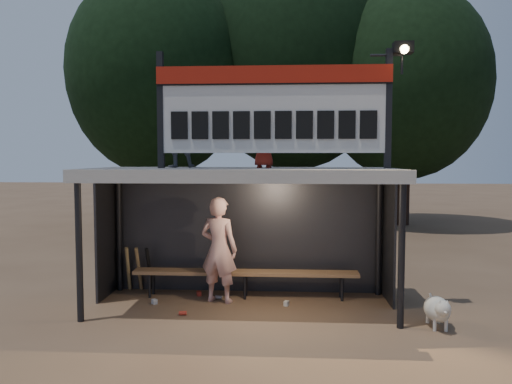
% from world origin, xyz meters
% --- Properties ---
extents(ground, '(80.00, 80.00, 0.00)m').
position_xyz_m(ground, '(0.00, 0.00, 0.00)').
color(ground, brown).
rests_on(ground, ground).
extents(player, '(0.77, 0.61, 1.83)m').
position_xyz_m(player, '(-0.43, 0.27, 0.91)').
color(player, white).
rests_on(player, ground).
extents(child_a, '(0.69, 0.61, 1.20)m').
position_xyz_m(child_a, '(-1.14, 0.29, 2.92)').
color(child_a, slate).
rests_on(child_a, dugout_shelter).
extents(child_b, '(0.47, 0.35, 0.86)m').
position_xyz_m(child_b, '(0.35, 0.25, 2.75)').
color(child_b, '#9F2518').
rests_on(child_b, dugout_shelter).
extents(dugout_shelter, '(5.10, 2.08, 2.32)m').
position_xyz_m(dugout_shelter, '(0.00, 0.24, 1.85)').
color(dugout_shelter, '#404042').
rests_on(dugout_shelter, ground).
extents(scoreboard_assembly, '(4.10, 0.27, 1.99)m').
position_xyz_m(scoreboard_assembly, '(0.56, -0.01, 3.32)').
color(scoreboard_assembly, black).
rests_on(scoreboard_assembly, dugout_shelter).
extents(bench, '(4.00, 0.35, 0.48)m').
position_xyz_m(bench, '(0.00, 0.55, 0.43)').
color(bench, '#966D47').
rests_on(bench, ground).
extents(tree_left, '(6.46, 6.46, 9.27)m').
position_xyz_m(tree_left, '(-4.00, 10.00, 5.51)').
color(tree_left, black).
rests_on(tree_left, ground).
extents(tree_mid, '(7.22, 7.22, 10.36)m').
position_xyz_m(tree_mid, '(1.00, 11.50, 6.17)').
color(tree_mid, '#301E15').
rests_on(tree_mid, ground).
extents(tree_right, '(6.08, 6.08, 8.72)m').
position_xyz_m(tree_right, '(5.00, 10.50, 5.19)').
color(tree_right, black).
rests_on(tree_right, ground).
extents(dog, '(0.36, 0.81, 0.49)m').
position_xyz_m(dog, '(2.95, -0.86, 0.28)').
color(dog, beige).
rests_on(dog, ground).
extents(bats, '(0.48, 0.33, 0.84)m').
position_xyz_m(bats, '(-2.01, 0.82, 0.43)').
color(bats, '#A1804B').
rests_on(bats, ground).
extents(litter, '(2.36, 1.23, 0.08)m').
position_xyz_m(litter, '(-0.60, 0.14, 0.04)').
color(litter, '#A92A1D').
rests_on(litter, ground).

